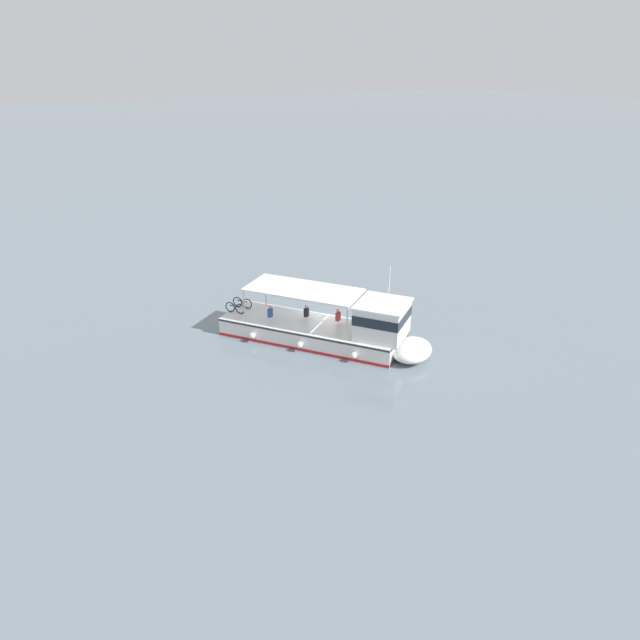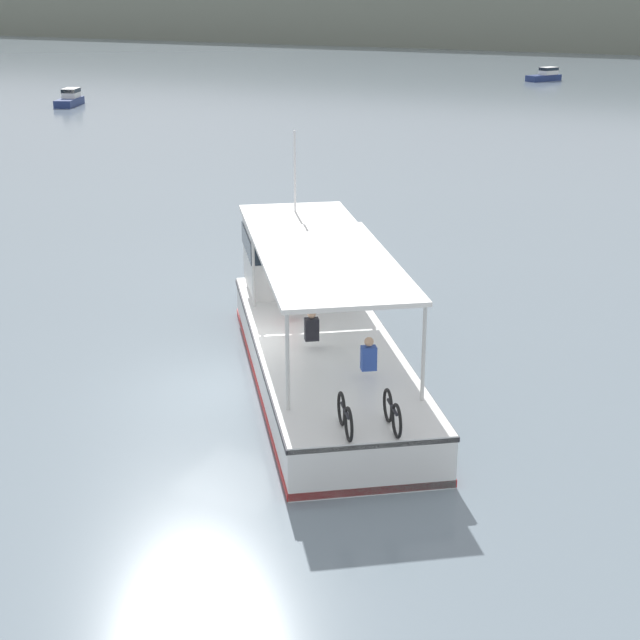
# 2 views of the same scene
# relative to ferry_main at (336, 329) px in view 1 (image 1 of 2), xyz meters

# --- Properties ---
(ground_plane) EXTENTS (400.00, 400.00, 0.00)m
(ground_plane) POSITION_rel_ferry_main_xyz_m (-0.92, -2.34, -1.02)
(ground_plane) COLOR slate
(ferry_main) EXTENTS (9.91, 12.13, 5.32)m
(ferry_main) POSITION_rel_ferry_main_xyz_m (0.00, 0.00, 0.00)
(ferry_main) COLOR white
(ferry_main) RESTS_ON ground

